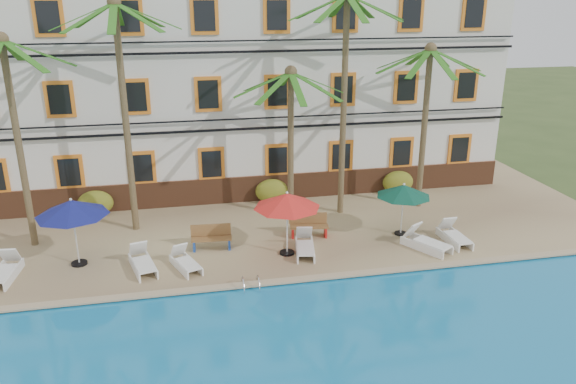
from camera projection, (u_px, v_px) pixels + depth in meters
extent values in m
plane|color=#384C23|center=(273.00, 276.00, 19.56)|extent=(100.00, 100.00, 0.00)
cube|color=tan|center=(252.00, 220.00, 24.13)|extent=(30.00, 12.00, 0.25)
cube|color=tan|center=(278.00, 282.00, 18.64)|extent=(30.00, 0.35, 0.06)
cube|color=silver|center=(235.00, 83.00, 27.02)|extent=(25.00, 6.00, 10.00)
cube|color=brown|center=(246.00, 189.00, 25.68)|extent=(25.00, 0.12, 1.20)
cube|color=orange|center=(70.00, 172.00, 23.81)|extent=(1.15, 0.10, 1.50)
cube|color=black|center=(69.00, 172.00, 23.76)|extent=(0.85, 0.04, 1.20)
cube|color=orange|center=(142.00, 168.00, 24.39)|extent=(1.15, 0.10, 1.50)
cube|color=black|center=(142.00, 168.00, 24.34)|extent=(0.85, 0.04, 1.20)
cube|color=orange|center=(212.00, 164.00, 24.96)|extent=(1.15, 0.10, 1.50)
cube|color=black|center=(212.00, 164.00, 24.92)|extent=(0.85, 0.04, 1.20)
cube|color=orange|center=(278.00, 160.00, 25.54)|extent=(1.15, 0.10, 1.50)
cube|color=black|center=(278.00, 160.00, 25.49)|extent=(0.85, 0.04, 1.20)
cube|color=orange|center=(341.00, 156.00, 26.11)|extent=(1.15, 0.10, 1.50)
cube|color=black|center=(341.00, 157.00, 26.07)|extent=(0.85, 0.04, 1.20)
cube|color=orange|center=(401.00, 153.00, 26.69)|extent=(1.15, 0.10, 1.50)
cube|color=black|center=(402.00, 153.00, 26.64)|extent=(0.85, 0.04, 1.20)
cube|color=orange|center=(459.00, 149.00, 27.27)|extent=(1.15, 0.10, 1.50)
cube|color=black|center=(460.00, 150.00, 27.22)|extent=(0.85, 0.04, 1.20)
cube|color=orange|center=(60.00, 99.00, 22.77)|extent=(1.15, 0.10, 1.50)
cube|color=black|center=(59.00, 100.00, 22.72)|extent=(0.85, 0.04, 1.20)
cube|color=orange|center=(136.00, 97.00, 23.35)|extent=(1.15, 0.10, 1.50)
cube|color=black|center=(136.00, 97.00, 23.30)|extent=(0.85, 0.04, 1.20)
cube|color=orange|center=(208.00, 94.00, 23.92)|extent=(1.15, 0.10, 1.50)
cube|color=black|center=(208.00, 94.00, 23.88)|extent=(0.85, 0.04, 1.20)
cube|color=orange|center=(277.00, 92.00, 24.50)|extent=(1.15, 0.10, 1.50)
cube|color=black|center=(277.00, 92.00, 24.45)|extent=(0.85, 0.04, 1.20)
cube|color=orange|center=(343.00, 90.00, 25.07)|extent=(1.15, 0.10, 1.50)
cube|color=black|center=(343.00, 90.00, 25.03)|extent=(0.85, 0.04, 1.20)
cube|color=orange|center=(406.00, 87.00, 25.65)|extent=(1.15, 0.10, 1.50)
cube|color=black|center=(406.00, 88.00, 25.60)|extent=(0.85, 0.04, 1.20)
cube|color=orange|center=(466.00, 85.00, 26.22)|extent=(1.15, 0.10, 1.50)
cube|color=black|center=(467.00, 85.00, 26.18)|extent=(0.85, 0.04, 1.20)
cube|color=orange|center=(48.00, 17.00, 21.70)|extent=(1.15, 0.10, 1.50)
cube|color=black|center=(48.00, 17.00, 21.65)|extent=(0.85, 0.04, 1.20)
cube|color=orange|center=(128.00, 16.00, 22.27)|extent=(1.15, 0.10, 1.50)
cube|color=black|center=(128.00, 16.00, 22.23)|extent=(0.85, 0.04, 1.20)
cube|color=orange|center=(204.00, 16.00, 22.85)|extent=(1.15, 0.10, 1.50)
cube|color=black|center=(205.00, 16.00, 22.80)|extent=(0.85, 0.04, 1.20)
cube|color=orange|center=(277.00, 15.00, 23.42)|extent=(1.15, 0.10, 1.50)
cube|color=black|center=(277.00, 15.00, 23.38)|extent=(0.85, 0.04, 1.20)
cube|color=orange|center=(346.00, 15.00, 24.00)|extent=(1.15, 0.10, 1.50)
cube|color=black|center=(346.00, 15.00, 23.95)|extent=(0.85, 0.04, 1.20)
cube|color=orange|center=(411.00, 14.00, 24.57)|extent=(1.15, 0.10, 1.50)
cube|color=black|center=(412.00, 14.00, 24.53)|extent=(0.85, 0.04, 1.20)
cube|color=orange|center=(474.00, 14.00, 25.15)|extent=(1.15, 0.10, 1.50)
cube|color=black|center=(474.00, 14.00, 25.10)|extent=(0.85, 0.04, 1.20)
cube|color=black|center=(245.00, 129.00, 24.59)|extent=(25.00, 0.08, 0.10)
cube|color=black|center=(244.00, 119.00, 24.44)|extent=(25.00, 0.08, 0.06)
cube|color=black|center=(242.00, 52.00, 23.48)|extent=(25.00, 0.08, 0.10)
cube|color=black|center=(242.00, 41.00, 23.33)|extent=(25.00, 0.08, 0.06)
cylinder|color=brown|center=(19.00, 148.00, 20.18)|extent=(0.26, 0.26, 7.61)
sphere|color=brown|center=(1.00, 39.00, 18.91)|extent=(0.50, 0.50, 0.50)
cube|color=#266418|center=(12.00, 50.00, 20.13)|extent=(0.28, 2.32, 0.98)
cube|color=#266418|center=(24.00, 55.00, 18.47)|extent=(1.84, 1.84, 0.98)
cube|color=#266418|center=(40.00, 53.00, 19.29)|extent=(2.32, 0.28, 0.98)
cube|color=#266418|center=(34.00, 51.00, 19.98)|extent=(1.84, 1.84, 0.98)
cylinder|color=brown|center=(126.00, 123.00, 21.41)|extent=(0.26, 0.26, 8.77)
sphere|color=brown|center=(114.00, 2.00, 19.93)|extent=(0.50, 0.50, 0.50)
cube|color=#266418|center=(118.00, 15.00, 21.16)|extent=(0.28, 2.32, 0.98)
cube|color=#266418|center=(94.00, 15.00, 20.69)|extent=(1.84, 1.84, 0.98)
cube|color=#266418|center=(82.00, 16.00, 19.87)|extent=(2.32, 0.28, 0.98)
cube|color=#266418|center=(89.00, 17.00, 19.18)|extent=(1.84, 1.84, 0.98)
cube|color=#266418|center=(113.00, 17.00, 19.03)|extent=(0.28, 2.32, 0.98)
cube|color=#266418|center=(138.00, 17.00, 19.50)|extent=(1.84, 1.84, 0.98)
cube|color=#266418|center=(148.00, 16.00, 20.32)|extent=(2.32, 0.28, 0.98)
cube|color=#266418|center=(140.00, 15.00, 21.00)|extent=(1.84, 1.84, 0.98)
cylinder|color=brown|center=(291.00, 147.00, 23.21)|extent=(0.26, 0.26, 6.14)
sphere|color=brown|center=(291.00, 72.00, 22.18)|extent=(0.50, 0.50, 0.50)
cube|color=#266418|center=(285.00, 80.00, 23.40)|extent=(0.28, 2.32, 0.98)
cube|color=#266418|center=(267.00, 81.00, 22.93)|extent=(1.84, 1.84, 0.98)
cube|color=#266418|center=(262.00, 85.00, 22.11)|extent=(2.32, 0.28, 0.98)
cube|color=#266418|center=(274.00, 88.00, 21.43)|extent=(1.84, 1.84, 0.98)
cube|color=#266418|center=(297.00, 88.00, 21.27)|extent=(0.28, 2.32, 0.98)
cube|color=#266418|center=(316.00, 86.00, 21.74)|extent=(1.84, 1.84, 0.98)
cube|color=#266418|center=(319.00, 83.00, 22.56)|extent=(2.32, 0.28, 0.98)
cube|color=#266418|center=(306.00, 80.00, 23.25)|extent=(1.84, 1.84, 0.98)
cylinder|color=brown|center=(344.00, 110.00, 23.12)|extent=(0.26, 0.26, 9.03)
cube|color=#266418|center=(338.00, 7.00, 22.83)|extent=(0.28, 2.32, 0.98)
cube|color=#266418|center=(321.00, 7.00, 22.36)|extent=(1.84, 1.84, 0.98)
cube|color=#266418|center=(318.00, 7.00, 21.54)|extent=(2.32, 0.28, 0.98)
cube|color=#266418|center=(333.00, 8.00, 20.85)|extent=(1.84, 1.84, 0.98)
cube|color=#266418|center=(356.00, 8.00, 20.70)|extent=(0.28, 2.32, 0.98)
cube|color=#266418|center=(374.00, 8.00, 21.17)|extent=(1.84, 1.84, 0.98)
cube|color=#266418|center=(375.00, 7.00, 21.98)|extent=(2.32, 0.28, 0.98)
cube|color=#266418|center=(360.00, 7.00, 22.67)|extent=(1.84, 1.84, 0.98)
cylinder|color=brown|center=(424.00, 131.00, 24.22)|extent=(0.26, 0.26, 6.92)
sphere|color=brown|center=(431.00, 49.00, 23.06)|extent=(0.50, 0.50, 0.50)
cube|color=#266418|center=(418.00, 57.00, 24.28)|extent=(0.28, 2.32, 0.98)
cube|color=#266418|center=(403.00, 59.00, 23.81)|extent=(1.84, 1.84, 0.98)
cube|color=#266418|center=(404.00, 61.00, 23.00)|extent=(2.32, 0.28, 0.98)
cube|color=#266418|center=(420.00, 63.00, 22.31)|extent=(1.84, 1.84, 0.98)
cube|color=#266418|center=(443.00, 64.00, 22.15)|extent=(0.28, 2.32, 0.98)
cube|color=#266418|center=(457.00, 62.00, 22.62)|extent=(1.84, 1.84, 0.98)
cube|color=#266418|center=(455.00, 60.00, 23.44)|extent=(2.32, 0.28, 0.98)
cube|color=#266418|center=(439.00, 58.00, 24.13)|extent=(1.84, 1.84, 0.98)
ellipsoid|color=#2E5D1A|center=(95.00, 203.00, 24.12)|extent=(1.50, 0.90, 1.10)
ellipsoid|color=#2E5D1A|center=(272.00, 191.00, 25.60)|extent=(1.50, 0.90, 1.10)
ellipsoid|color=#2E5D1A|center=(398.00, 182.00, 26.78)|extent=(1.50, 0.90, 1.10)
cylinder|color=black|center=(79.00, 263.00, 19.88)|extent=(0.56, 0.56, 0.08)
cylinder|color=silver|center=(75.00, 233.00, 19.49)|extent=(0.06, 0.06, 2.40)
cone|color=navy|center=(72.00, 208.00, 19.17)|extent=(2.50, 2.50, 0.55)
sphere|color=silver|center=(71.00, 200.00, 19.07)|extent=(0.10, 0.10, 0.10)
cylinder|color=black|center=(287.00, 253.00, 20.70)|extent=(0.55, 0.55, 0.08)
cylinder|color=silver|center=(287.00, 224.00, 20.32)|extent=(0.06, 0.06, 2.34)
cone|color=red|center=(287.00, 200.00, 20.01)|extent=(2.44, 2.44, 0.54)
sphere|color=silver|center=(287.00, 193.00, 19.91)|extent=(0.10, 0.10, 0.10)
cylinder|color=black|center=(400.00, 233.00, 22.36)|extent=(0.48, 0.48, 0.07)
cylinder|color=silver|center=(402.00, 210.00, 22.03)|extent=(0.06, 0.06, 2.06)
cone|color=#0C4534|center=(404.00, 191.00, 21.76)|extent=(2.15, 2.15, 0.47)
sphere|color=silver|center=(404.00, 184.00, 21.67)|extent=(0.10, 0.10, 0.10)
cube|color=white|center=(1.00, 274.00, 18.54)|extent=(0.74, 1.38, 0.06)
cube|color=white|center=(10.00, 255.00, 19.32)|extent=(0.66, 0.55, 0.66)
cube|color=white|center=(14.00, 274.00, 18.87)|extent=(0.24, 1.89, 0.31)
cube|color=white|center=(144.00, 264.00, 19.18)|extent=(0.90, 1.41, 0.06)
cube|color=white|center=(138.00, 248.00, 19.86)|extent=(0.70, 0.61, 0.65)
cube|color=white|center=(134.00, 268.00, 19.33)|extent=(0.51, 1.81, 0.30)
cube|color=white|center=(152.00, 264.00, 19.57)|extent=(0.51, 1.81, 0.30)
cube|color=white|center=(188.00, 264.00, 19.31)|extent=(0.92, 1.28, 0.05)
cube|color=white|center=(179.00, 250.00, 19.88)|extent=(0.66, 0.59, 0.58)
cube|color=white|center=(179.00, 267.00, 19.40)|extent=(0.65, 1.57, 0.27)
cube|color=white|center=(193.00, 263.00, 19.67)|extent=(0.65, 1.57, 0.27)
cube|color=white|center=(305.00, 248.00, 20.42)|extent=(0.82, 1.37, 0.06)
cube|color=white|center=(304.00, 232.00, 21.18)|extent=(0.67, 0.57, 0.64)
cube|color=white|center=(297.00, 249.00, 20.70)|extent=(0.39, 1.81, 0.30)
cube|color=white|center=(313.00, 249.00, 20.71)|extent=(0.39, 1.81, 0.30)
cube|color=white|center=(432.00, 243.00, 20.78)|extent=(1.22, 1.48, 0.06)
cube|color=white|center=(412.00, 230.00, 21.35)|extent=(0.79, 0.74, 0.67)
cube|color=white|center=(421.00, 248.00, 20.82)|extent=(1.02, 1.69, 0.31)
cube|color=white|center=(431.00, 243.00, 21.21)|extent=(1.02, 1.69, 0.31)
cube|color=white|center=(458.00, 237.00, 21.32)|extent=(0.62, 1.29, 0.06)
cube|color=white|center=(447.00, 223.00, 22.05)|extent=(0.60, 0.49, 0.63)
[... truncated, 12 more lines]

